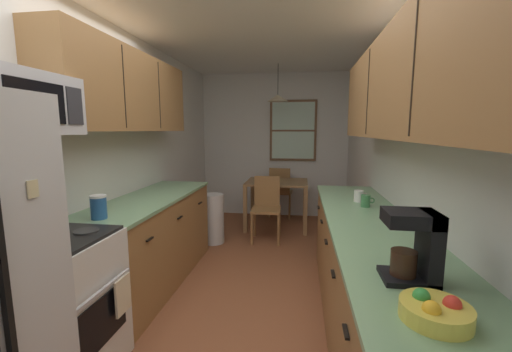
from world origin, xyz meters
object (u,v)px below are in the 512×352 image
at_px(mug_by_coffeemaker, 366,201).
at_px(trash_bin, 213,219).
at_px(coffee_maker, 417,245).
at_px(fruit_bowl, 435,310).
at_px(dining_chair_far, 280,190).
at_px(storage_canister, 99,207).
at_px(stove_range, 55,308).
at_px(microwave_over_range, 17,104).
at_px(dining_chair_near, 266,205).
at_px(mug_spare, 359,196).
at_px(dining_table, 277,188).

bearing_deg(mug_by_coffeemaker, trash_bin, 142.40).
distance_m(coffee_maker, fruit_bowl, 0.33).
distance_m(dining_chair_far, storage_canister, 3.65).
height_order(stove_range, microwave_over_range, microwave_over_range).
distance_m(microwave_over_range, dining_chair_far, 4.29).
relative_size(stove_range, mug_by_coffeemaker, 9.52).
bearing_deg(dining_chair_near, fruit_bowl, -73.82).
distance_m(dining_chair_near, dining_chair_far, 1.20).
xyz_separation_m(dining_chair_far, trash_bin, (-0.83, -1.43, -0.16)).
bearing_deg(mug_spare, stove_range, -146.20).
bearing_deg(mug_spare, dining_chair_far, 108.98).
relative_size(trash_bin, mug_by_coffeemaker, 5.92).
height_order(trash_bin, mug_by_coffeemaker, mug_by_coffeemaker).
xyz_separation_m(microwave_over_range, mug_by_coffeemaker, (2.15, 1.15, -0.75)).
distance_m(dining_table, trash_bin, 1.20).
bearing_deg(storage_canister, coffee_maker, -19.41).
xyz_separation_m(microwave_over_range, coffee_maker, (2.10, -0.21, -0.64)).
bearing_deg(dining_table, mug_by_coffeemaker, -66.92).
bearing_deg(trash_bin, dining_chair_far, 59.89).
distance_m(microwave_over_range, dining_table, 3.71).
distance_m(microwave_over_range, mug_by_coffeemaker, 2.55).
height_order(dining_chair_near, mug_by_coffeemaker, mug_by_coffeemaker).
xyz_separation_m(stove_range, fruit_bowl, (1.95, -0.51, 0.47)).
relative_size(stove_range, trash_bin, 1.61).
distance_m(storage_canister, coffee_maker, 2.11).
distance_m(trash_bin, mug_spare, 2.16).
bearing_deg(fruit_bowl, storage_canister, 152.87).
height_order(storage_canister, fruit_bowl, storage_canister).
bearing_deg(mug_by_coffeemaker, microwave_over_range, -151.81).
distance_m(stove_range, coffee_maker, 2.08).
distance_m(mug_by_coffeemaker, fruit_bowl, 1.67).
height_order(dining_chair_near, trash_bin, dining_chair_near).
relative_size(microwave_over_range, dining_chair_far, 0.71).
height_order(storage_canister, mug_spare, storage_canister).
relative_size(dining_chair_near, dining_chair_far, 1.00).
bearing_deg(dining_chair_far, dining_table, -91.68).
xyz_separation_m(microwave_over_range, dining_chair_far, (1.24, 3.93, -1.20)).
bearing_deg(dining_chair_near, trash_bin, -161.35).
height_order(dining_chair_far, mug_by_coffeemaker, mug_by_coffeemaker).
bearing_deg(mug_spare, dining_chair_near, 125.98).
height_order(stove_range, fruit_bowl, stove_range).
bearing_deg(mug_by_coffeemaker, dining_chair_near, 123.07).
height_order(microwave_over_range, coffee_maker, microwave_over_range).
distance_m(storage_canister, mug_by_coffeemaker, 2.15).
relative_size(stove_range, mug_spare, 9.03).
xyz_separation_m(dining_table, coffee_maker, (0.87, -3.54, 0.43)).
height_order(storage_canister, coffee_maker, coffee_maker).
height_order(coffee_maker, fruit_bowl, coffee_maker).
height_order(dining_table, mug_by_coffeemaker, mug_by_coffeemaker).
distance_m(dining_chair_far, coffee_maker, 4.26).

